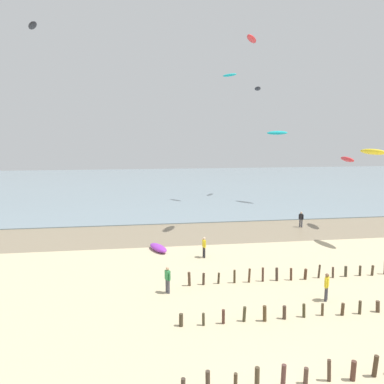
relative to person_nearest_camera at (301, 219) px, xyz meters
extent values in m
cube|color=#84755B|center=(-11.89, -0.87, -0.91)|extent=(120.00, 8.34, 0.01)
cube|color=gray|center=(-11.89, 38.30, -0.87)|extent=(160.00, 70.00, 0.10)
cylinder|color=#40352A|center=(-14.72, -23.90, -0.45)|extent=(0.20, 0.20, 0.94)
cylinder|color=#423525|center=(-13.65, -24.00, -0.52)|extent=(0.16, 0.18, 0.80)
cylinder|color=#423727|center=(-12.78, -23.93, -0.47)|extent=(0.20, 0.22, 0.90)
cylinder|color=#4C312C|center=(-11.72, -23.98, -0.45)|extent=(0.22, 0.21, 0.95)
cylinder|color=#48352C|center=(-10.76, -23.93, -0.57)|extent=(0.18, 0.19, 0.69)
cylinder|color=#443328|center=(-9.76, -23.90, -0.46)|extent=(0.19, 0.16, 0.93)
cylinder|color=#4C3027|center=(-8.78, -24.00, -0.50)|extent=(0.22, 0.22, 0.85)
cylinder|color=#423323|center=(-7.76, -23.91, -0.45)|extent=(0.21, 0.23, 0.95)
cylinder|color=#413828|center=(-15.19, -18.82, -0.58)|extent=(0.22, 0.24, 0.68)
cylinder|color=#3F3A27|center=(-14.03, -18.92, -0.58)|extent=(0.15, 0.15, 0.68)
cylinder|color=#4B2F26|center=(-12.96, -18.89, -0.53)|extent=(0.17, 0.18, 0.78)
cylinder|color=#3F3C27|center=(-11.80, -18.81, -0.51)|extent=(0.21, 0.18, 0.82)
cylinder|color=#4C3B24|center=(-10.72, -18.94, -0.49)|extent=(0.23, 0.20, 0.87)
cylinder|color=#453429|center=(-9.58, -18.86, -0.55)|extent=(0.20, 0.23, 0.74)
cylinder|color=#3E3A24|center=(-8.46, -18.83, -0.54)|extent=(0.18, 0.19, 0.77)
cylinder|color=#493A27|center=(-7.36, -18.79, -0.57)|extent=(0.16, 0.15, 0.69)
cylinder|color=#483625|center=(-6.25, -18.93, -0.57)|extent=(0.19, 0.21, 0.71)
cylinder|color=#423928|center=(-5.22, -18.92, -0.54)|extent=(0.16, 0.18, 0.76)
cylinder|color=#4D3B2C|center=(-4.09, -18.85, -0.60)|extent=(0.24, 0.24, 0.66)
cylinder|color=#4B3829|center=(-14.09, -13.80, -0.45)|extent=(0.22, 0.23, 0.96)
cylinder|color=#3F3126|center=(-13.13, -13.76, -0.51)|extent=(0.19, 0.18, 0.81)
cylinder|color=#3D3424|center=(-12.09, -13.73, -0.54)|extent=(0.17, 0.17, 0.77)
cylinder|color=#413622|center=(-11.02, -13.77, -0.46)|extent=(0.17, 0.18, 0.92)
cylinder|color=#4B3624|center=(-10.00, -13.80, -0.44)|extent=(0.18, 0.17, 0.97)
cylinder|color=#493227|center=(-9.04, -13.76, -0.43)|extent=(0.16, 0.18, 0.97)
cylinder|color=#40332A|center=(-8.05, -13.77, -0.46)|extent=(0.21, 0.23, 0.92)
cylinder|color=#493123|center=(-7.05, -13.84, -0.49)|extent=(0.18, 0.18, 0.86)
cylinder|color=#4B3223|center=(-6.02, -13.85, -0.54)|extent=(0.21, 0.24, 0.76)
cylinder|color=#403428|center=(-4.95, -13.74, -0.44)|extent=(0.19, 0.16, 0.96)
cylinder|color=#46362C|center=(-3.98, -13.83, -0.54)|extent=(0.18, 0.17, 0.77)
cylinder|color=#3D3A2C|center=(-2.98, -13.76, -0.54)|extent=(0.23, 0.21, 0.77)
cylinder|color=#3F3728|center=(-1.89, -13.77, -0.55)|extent=(0.20, 0.19, 0.75)
cylinder|color=#483C2B|center=(-0.97, -13.82, -0.55)|extent=(0.21, 0.20, 0.74)
cylinder|color=#4C4C56|center=(-0.07, 0.08, -0.48)|extent=(0.16, 0.16, 0.88)
cylinder|color=#4C4C56|center=(0.07, -0.08, -0.48)|extent=(0.16, 0.16, 0.88)
cube|color=black|center=(0.00, 0.00, 0.26)|extent=(0.40, 0.42, 0.60)
sphere|color=tan|center=(0.00, 0.00, 0.68)|extent=(0.22, 0.22, 0.22)
cylinder|color=black|center=(-0.15, 0.19, 0.21)|extent=(0.09, 0.09, 0.52)
cylinder|color=black|center=(0.15, -0.19, 0.21)|extent=(0.09, 0.09, 0.52)
cylinder|color=#4C4C56|center=(-15.63, -14.60, -0.48)|extent=(0.16, 0.16, 0.88)
cylinder|color=#4C4C56|center=(-15.53, -14.79, -0.48)|extent=(0.16, 0.16, 0.88)
cube|color=#338C4C|center=(-15.58, -14.70, 0.26)|extent=(0.36, 0.42, 0.60)
sphere|color=tan|center=(-15.58, -14.70, 0.68)|extent=(0.22, 0.22, 0.22)
cylinder|color=#338C4C|center=(-15.69, -14.48, 0.21)|extent=(0.09, 0.09, 0.52)
cylinder|color=#338C4C|center=(-15.47, -14.91, 0.21)|extent=(0.09, 0.09, 0.52)
cylinder|color=#232328|center=(-12.17, -8.26, -0.48)|extent=(0.16, 0.16, 0.88)
cylinder|color=#232328|center=(-12.14, -8.48, -0.48)|extent=(0.16, 0.16, 0.88)
cube|color=yellow|center=(-12.15, -8.37, 0.26)|extent=(0.26, 0.38, 0.60)
sphere|color=beige|center=(-12.15, -8.37, 0.68)|extent=(0.22, 0.22, 0.22)
cylinder|color=yellow|center=(-12.18, -8.13, 0.21)|extent=(0.09, 0.09, 0.52)
cylinder|color=yellow|center=(-12.13, -8.61, 0.21)|extent=(0.09, 0.09, 0.52)
cylinder|color=#383842|center=(-6.18, -17.03, -0.48)|extent=(0.16, 0.16, 0.88)
cylinder|color=#383842|center=(-6.32, -17.20, -0.48)|extent=(0.16, 0.16, 0.88)
cube|color=yellow|center=(-6.25, -17.11, 0.26)|extent=(0.39, 0.42, 0.60)
sphere|color=brown|center=(-6.25, -17.11, 0.68)|extent=(0.22, 0.22, 0.22)
cylinder|color=yellow|center=(-6.10, -16.92, 0.21)|extent=(0.09, 0.09, 0.52)
cylinder|color=yellow|center=(-6.40, -17.30, 0.21)|extent=(0.09, 0.09, 0.52)
ellipsoid|color=purple|center=(-15.76, -6.07, -0.66)|extent=(1.90, 2.78, 0.52)
ellipsoid|color=#19B2B7|center=(2.37, 14.08, 9.38)|extent=(2.95, 3.30, 0.73)
ellipsoid|color=black|center=(1.58, 21.04, 16.41)|extent=(2.18, 2.88, 0.78)
ellipsoid|color=yellow|center=(3.02, -7.08, 7.52)|extent=(1.43, 3.06, 0.72)
ellipsoid|color=black|center=(-27.35, 3.06, 19.63)|extent=(1.62, 2.69, 0.66)
ellipsoid|color=red|center=(-6.22, -0.63, 18.20)|extent=(2.02, 2.89, 0.73)
ellipsoid|color=red|center=(4.61, -0.55, 6.46)|extent=(1.31, 2.85, 0.80)
ellipsoid|color=#19B2B7|center=(-4.18, 16.40, 17.61)|extent=(2.18, 2.44, 0.54)
camera|label=1|loc=(-17.07, -36.23, 8.83)|focal=33.78mm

